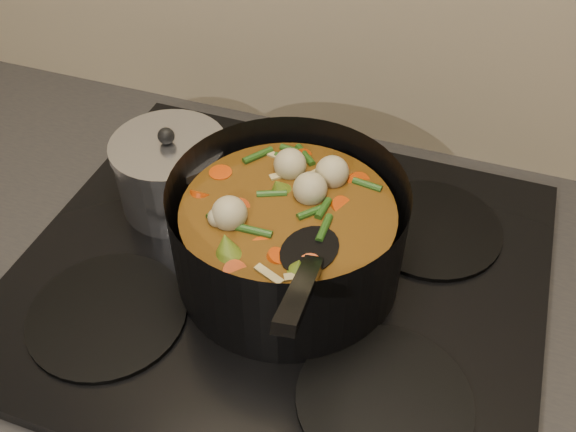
% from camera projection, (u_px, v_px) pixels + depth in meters
% --- Properties ---
extents(stovetop, '(0.62, 0.54, 0.03)m').
position_uv_depth(stovetop, '(280.00, 274.00, 0.78)').
color(stovetop, black).
rests_on(stovetop, counter).
extents(stockpot, '(0.28, 0.36, 0.20)m').
position_uv_depth(stockpot, '(288.00, 235.00, 0.73)').
color(stockpot, black).
rests_on(stockpot, stovetop).
extents(saucepan, '(0.15, 0.15, 0.12)m').
position_uv_depth(saucepan, '(172.00, 173.00, 0.83)').
color(saucepan, silver).
rests_on(saucepan, stovetop).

